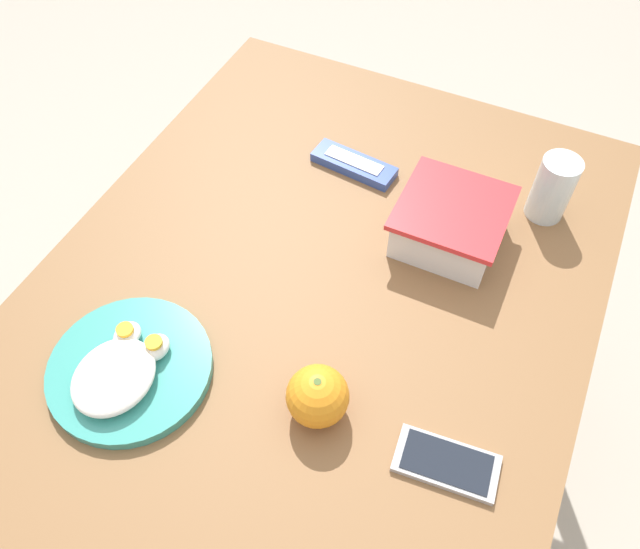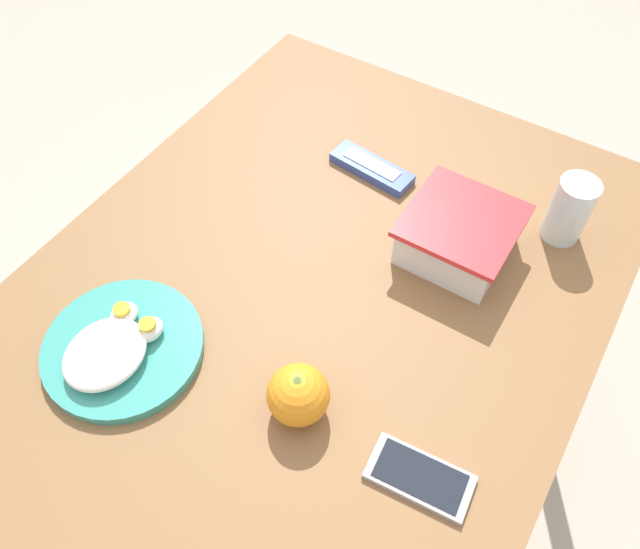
{
  "view_description": "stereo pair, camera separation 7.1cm",
  "coord_description": "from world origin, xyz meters",
  "px_view_note": "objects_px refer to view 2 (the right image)",
  "views": [
    {
      "loc": [
        0.52,
        0.25,
        1.59
      ],
      "look_at": [
        -0.0,
        0.01,
        0.81
      ],
      "focal_mm": 35.0,
      "sensor_mm": 36.0,
      "label": 1
    },
    {
      "loc": [
        0.48,
        0.31,
        1.59
      ],
      "look_at": [
        -0.0,
        0.01,
        0.81
      ],
      "focal_mm": 35.0,
      "sensor_mm": 36.0,
      "label": 2
    }
  ],
  "objects_px": {
    "rice_plate": "(119,348)",
    "food_container": "(459,237)",
    "drinking_glass": "(569,210)",
    "candy_bar": "(372,168)",
    "cell_phone": "(420,477)",
    "orange_fruit": "(298,395)"
  },
  "relations": [
    {
      "from": "rice_plate",
      "to": "food_container",
      "type": "bearing_deg",
      "value": 142.7
    },
    {
      "from": "rice_plate",
      "to": "drinking_glass",
      "type": "relative_size",
      "value": 2.0
    },
    {
      "from": "drinking_glass",
      "to": "candy_bar",
      "type": "bearing_deg",
      "value": -83.46
    },
    {
      "from": "candy_bar",
      "to": "cell_phone",
      "type": "bearing_deg",
      "value": 35.63
    },
    {
      "from": "food_container",
      "to": "drinking_glass",
      "type": "xyz_separation_m",
      "value": [
        -0.13,
        0.13,
        0.02
      ]
    },
    {
      "from": "cell_phone",
      "to": "drinking_glass",
      "type": "xyz_separation_m",
      "value": [
        -0.5,
        0.01,
        0.05
      ]
    },
    {
      "from": "rice_plate",
      "to": "candy_bar",
      "type": "bearing_deg",
      "value": 166.74
    },
    {
      "from": "food_container",
      "to": "cell_phone",
      "type": "xyz_separation_m",
      "value": [
        0.37,
        0.12,
        -0.03
      ]
    },
    {
      "from": "candy_bar",
      "to": "drinking_glass",
      "type": "xyz_separation_m",
      "value": [
        -0.04,
        0.34,
        0.05
      ]
    },
    {
      "from": "orange_fruit",
      "to": "rice_plate",
      "type": "distance_m",
      "value": 0.28
    },
    {
      "from": "food_container",
      "to": "orange_fruit",
      "type": "distance_m",
      "value": 0.38
    },
    {
      "from": "orange_fruit",
      "to": "drinking_glass",
      "type": "relative_size",
      "value": 0.73
    },
    {
      "from": "rice_plate",
      "to": "cell_phone",
      "type": "relative_size",
      "value": 1.67
    },
    {
      "from": "food_container",
      "to": "drinking_glass",
      "type": "relative_size",
      "value": 1.47
    },
    {
      "from": "orange_fruit",
      "to": "cell_phone",
      "type": "bearing_deg",
      "value": 90.43
    },
    {
      "from": "cell_phone",
      "to": "orange_fruit",
      "type": "bearing_deg",
      "value": -89.57
    },
    {
      "from": "food_container",
      "to": "drinking_glass",
      "type": "distance_m",
      "value": 0.19
    },
    {
      "from": "orange_fruit",
      "to": "rice_plate",
      "type": "xyz_separation_m",
      "value": [
        0.07,
        -0.27,
        -0.03
      ]
    },
    {
      "from": "cell_phone",
      "to": "rice_plate",
      "type": "bearing_deg",
      "value": -81.48
    },
    {
      "from": "orange_fruit",
      "to": "rice_plate",
      "type": "height_order",
      "value": "orange_fruit"
    },
    {
      "from": "drinking_glass",
      "to": "orange_fruit",
      "type": "bearing_deg",
      "value": -21.52
    },
    {
      "from": "cell_phone",
      "to": "drinking_glass",
      "type": "height_order",
      "value": "drinking_glass"
    }
  ]
}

